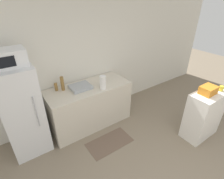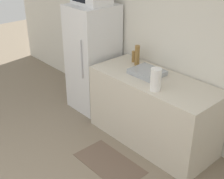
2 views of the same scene
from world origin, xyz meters
The scene contains 8 objects.
wall_back centered at (0.00, 2.81, 1.30)m, with size 8.00×0.06×2.60m, color silver.
refrigerator centered at (-1.27, 2.42, 0.80)m, with size 0.60×0.67×1.60m.
counter centered at (-0.05, 2.40, 0.45)m, with size 1.68×0.72×0.89m, color beige.
sink_basin centered at (-0.20, 2.43, 0.92)m, with size 0.39×0.34×0.06m, color #9EA3A8.
bottle_tall centered at (-0.50, 2.55, 1.03)m, with size 0.07×0.07×0.27m, color olive.
bottle_short centered at (-0.61, 2.61, 0.97)m, with size 0.06×0.06×0.15m, color olive.
paper_towel_roll centered at (0.16, 2.17, 1.03)m, with size 0.12×0.12×0.26m, color white.
kitchen_rug centered at (-0.05, 1.66, 0.00)m, with size 0.86×0.46×0.01m, color brown.
Camera 2 is at (2.16, -0.29, 2.49)m, focal length 50.00 mm.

